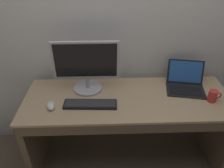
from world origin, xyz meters
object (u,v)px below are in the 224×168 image
at_px(computer_mouse, 51,106).
at_px(wired_keyboard, 90,104).
at_px(coffee_mug, 213,96).
at_px(external_monitor, 86,66).
at_px(laptop_black, 185,82).

bearing_deg(computer_mouse, wired_keyboard, -12.19).
height_order(computer_mouse, coffee_mug, coffee_mug).
bearing_deg(external_monitor, wired_keyboard, -81.73).
distance_m(external_monitor, coffee_mug, 1.08).
bearing_deg(laptop_black, coffee_mug, -54.06).
bearing_deg(laptop_black, external_monitor, -179.04).
distance_m(laptop_black, external_monitor, 0.91).
height_order(external_monitor, coffee_mug, external_monitor).
bearing_deg(coffee_mug, computer_mouse, -177.99).
height_order(laptop_black, coffee_mug, laptop_black).
bearing_deg(coffee_mug, external_monitor, 168.96).
xyz_separation_m(external_monitor, computer_mouse, (-0.28, -0.25, -0.22)).
relative_size(laptop_black, computer_mouse, 3.36).
bearing_deg(computer_mouse, external_monitor, 25.76).
distance_m(wired_keyboard, coffee_mug, 1.01).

